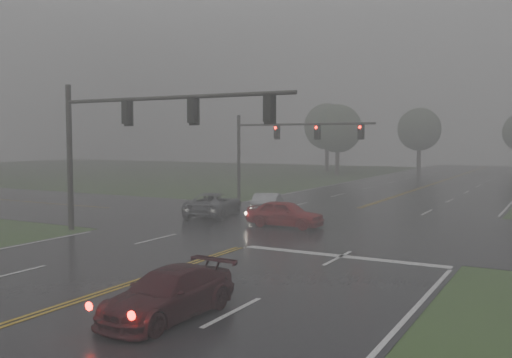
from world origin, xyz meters
The scene contains 12 objects.
main_road centered at (0.00, 20.00, 0.00)m, with size 18.00×160.00×0.02m, color black.
cross_street centered at (0.00, 22.00, 0.00)m, with size 120.00×14.00×0.02m, color black.
stop_bar centered at (4.50, 14.40, 0.00)m, with size 8.50×0.50×0.01m, color silver.
sedan_maroon centered at (3.26, 4.81, 0.00)m, with size 1.77×4.35×1.26m, color black.
sedan_red centered at (-0.83, 20.25, 0.00)m, with size 1.68×4.17×1.42m, color #9E0E14.
sedan_silver centered at (-3.75, 23.88, 0.00)m, with size 1.47×4.20×1.39m, color #A9ADB1.
car_grey centered at (-6.47, 21.95, 0.00)m, with size 2.38×5.17×1.44m, color #4D4F54.
signal_gantry_near centered at (-6.25, 14.15, 5.23)m, with size 12.95×0.33×7.46m.
signal_gantry_far centered at (-6.84, 31.30, 4.59)m, with size 11.01×0.33×6.55m.
tree_nw_a centered at (-14.14, 63.32, 6.07)m, with size 6.28×6.28×9.23m.
tree_n_mid centered at (-7.18, 78.79, 6.14)m, with size 6.36×6.36×9.34m.
tree_nw_b centered at (-18.68, 71.06, 6.52)m, with size 6.75×6.75×9.92m.
Camera 1 is at (12.32, -6.93, 4.69)m, focal length 40.00 mm.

